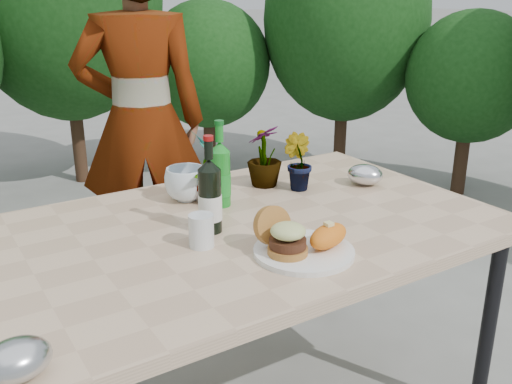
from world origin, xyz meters
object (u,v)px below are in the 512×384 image
dinner_plate (304,252)px  person (142,123)px  patio_table (242,241)px  wine_bottle (210,197)px

dinner_plate → person: 1.40m
patio_table → wine_bottle: 0.20m
dinner_plate → wine_bottle: bearing=117.0°
wine_bottle → person: (0.23, 1.12, -0.01)m
patio_table → wine_bottle: wine_bottle is taller
patio_table → dinner_plate: 0.28m
patio_table → person: person is taller
wine_bottle → person: 1.14m
patio_table → person: size_ratio=0.95×
wine_bottle → patio_table: bearing=-15.7°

